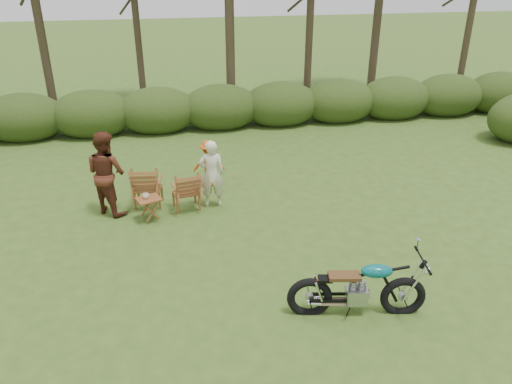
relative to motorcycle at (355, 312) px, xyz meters
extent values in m
plane|color=#344C19|center=(-0.92, 0.73, 0.00)|extent=(80.00, 80.00, 0.00)
cylinder|color=#372D1E|center=(-6.42, 11.83, 3.60)|extent=(0.28, 0.28, 7.20)
cylinder|color=#372D1E|center=(-3.42, 12.93, 3.15)|extent=(0.24, 0.24, 6.30)
cylinder|color=#372D1E|center=(2.58, 11.83, 3.24)|extent=(0.26, 0.26, 6.48)
cylinder|color=#372D1E|center=(8.08, 10.73, 3.42)|extent=(0.24, 0.24, 6.84)
ellipsoid|color=#283A15|center=(-6.92, 9.73, 0.63)|extent=(2.52, 1.68, 1.51)
ellipsoid|color=#283A15|center=(-4.92, 9.73, 0.63)|extent=(2.52, 1.68, 1.51)
ellipsoid|color=#283A15|center=(-2.92, 9.73, 0.63)|extent=(2.52, 1.68, 1.51)
ellipsoid|color=#283A15|center=(-0.92, 9.73, 0.63)|extent=(2.52, 1.68, 1.51)
ellipsoid|color=#283A15|center=(1.08, 9.73, 0.63)|extent=(2.52, 1.68, 1.51)
ellipsoid|color=#283A15|center=(3.08, 9.73, 0.63)|extent=(2.52, 1.68, 1.51)
ellipsoid|color=#283A15|center=(5.08, 9.73, 0.63)|extent=(2.52, 1.68, 1.51)
ellipsoid|color=#283A15|center=(7.08, 9.73, 0.63)|extent=(2.52, 1.68, 1.51)
ellipsoid|color=#283A15|center=(9.08, 9.73, 0.63)|extent=(2.52, 1.68, 1.51)
imported|color=beige|center=(-3.23, 3.70, 0.57)|extent=(0.16, 0.16, 0.11)
imported|color=beige|center=(-1.80, 4.13, 0.00)|extent=(0.59, 0.41, 1.54)
imported|color=#4F2316|center=(-4.02, 4.25, 0.00)|extent=(1.13, 1.12, 1.84)
imported|color=#CD4F13|center=(-1.75, 5.22, 0.00)|extent=(0.78, 0.48, 1.15)
camera|label=1|loc=(-2.71, -5.89, 5.13)|focal=35.00mm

